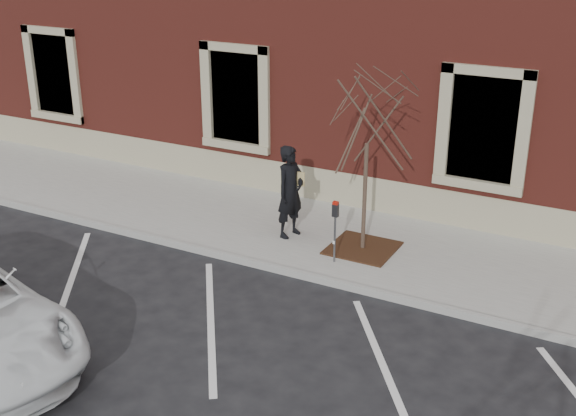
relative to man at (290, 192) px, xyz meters
The scene contains 9 objects.
ground 1.80m from the man, 75.52° to the right, with size 120.00×120.00×0.00m, color #28282B.
sidewalk_near 1.19m from the man, 49.18° to the left, with size 40.00×3.50×0.15m, color #B5B4AA.
curb_near 1.79m from the man, 76.02° to the right, with size 40.00×0.12×0.15m, color #9E9E99.
parking_stripes 3.74m from the man, 84.40° to the right, with size 28.00×4.40×0.01m, color silver, non-canonical shape.
building_civic 7.01m from the man, 86.89° to the left, with size 40.00×8.62×8.00m.
man is the anchor object (origin of this frame).
parking_meter 1.56m from the man, 28.09° to the right, with size 0.12×0.09×1.27m.
tree_grate 1.90m from the man, ahead, with size 1.31×1.31×0.03m, color #402914.
sapling 2.47m from the man, ahead, with size 2.44×2.44×4.07m.
Camera 1 is at (6.29, -11.06, 6.39)m, focal length 45.00 mm.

